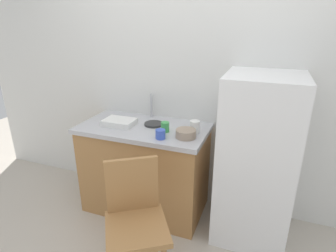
{
  "coord_description": "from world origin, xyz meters",
  "views": [
    {
      "loc": [
        0.69,
        -1.45,
        1.75
      ],
      "look_at": [
        -0.07,
        0.6,
        0.91
      ],
      "focal_mm": 29.53,
      "sensor_mm": 36.0,
      "label": 1
    }
  ],
  "objects_px": {
    "cup_white": "(195,127)",
    "terracotta_bowl": "(186,134)",
    "hotplate": "(154,124)",
    "cup_blue": "(160,134)",
    "cup_green": "(165,127)",
    "dish_tray": "(119,122)",
    "chair": "(135,219)",
    "refrigerator": "(256,160)"
  },
  "relations": [
    {
      "from": "refrigerator",
      "to": "hotplate",
      "type": "xyz_separation_m",
      "value": [
        -0.92,
        0.05,
        0.18
      ]
    },
    {
      "from": "hotplate",
      "to": "cup_white",
      "type": "bearing_deg",
      "value": -4.96
    },
    {
      "from": "terracotta_bowl",
      "to": "cup_green",
      "type": "height_order",
      "value": "cup_green"
    },
    {
      "from": "hotplate",
      "to": "cup_white",
      "type": "distance_m",
      "value": 0.39
    },
    {
      "from": "chair",
      "to": "hotplate",
      "type": "xyz_separation_m",
      "value": [
        -0.21,
        0.81,
        0.37
      ]
    },
    {
      "from": "terracotta_bowl",
      "to": "refrigerator",
      "type": "bearing_deg",
      "value": 12.17
    },
    {
      "from": "refrigerator",
      "to": "chair",
      "type": "bearing_deg",
      "value": -132.92
    },
    {
      "from": "refrigerator",
      "to": "terracotta_bowl",
      "type": "distance_m",
      "value": 0.61
    },
    {
      "from": "cup_blue",
      "to": "terracotta_bowl",
      "type": "bearing_deg",
      "value": 26.45
    },
    {
      "from": "hotplate",
      "to": "chair",
      "type": "bearing_deg",
      "value": -75.66
    },
    {
      "from": "terracotta_bowl",
      "to": "cup_white",
      "type": "distance_m",
      "value": 0.14
    },
    {
      "from": "terracotta_bowl",
      "to": "hotplate",
      "type": "bearing_deg",
      "value": 154.62
    },
    {
      "from": "terracotta_bowl",
      "to": "cup_green",
      "type": "bearing_deg",
      "value": 164.57
    },
    {
      "from": "refrigerator",
      "to": "chair",
      "type": "distance_m",
      "value": 1.06
    },
    {
      "from": "cup_blue",
      "to": "hotplate",
      "type": "bearing_deg",
      "value": 123.33
    },
    {
      "from": "hotplate",
      "to": "cup_blue",
      "type": "distance_m",
      "value": 0.31
    },
    {
      "from": "dish_tray",
      "to": "cup_green",
      "type": "xyz_separation_m",
      "value": [
        0.45,
        -0.01,
        0.02
      ]
    },
    {
      "from": "cup_blue",
      "to": "cup_white",
      "type": "xyz_separation_m",
      "value": [
        0.22,
        0.23,
        0.01
      ]
    },
    {
      "from": "refrigerator",
      "to": "cup_white",
      "type": "bearing_deg",
      "value": 178.53
    },
    {
      "from": "chair",
      "to": "hotplate",
      "type": "height_order",
      "value": "chair"
    },
    {
      "from": "hotplate",
      "to": "cup_green",
      "type": "bearing_deg",
      "value": -36.26
    },
    {
      "from": "chair",
      "to": "terracotta_bowl",
      "type": "height_order",
      "value": "terracotta_bowl"
    },
    {
      "from": "cup_green",
      "to": "dish_tray",
      "type": "bearing_deg",
      "value": 178.36
    },
    {
      "from": "dish_tray",
      "to": "cup_green",
      "type": "relative_size",
      "value": 3.25
    },
    {
      "from": "cup_white",
      "to": "terracotta_bowl",
      "type": "bearing_deg",
      "value": -105.17
    },
    {
      "from": "terracotta_bowl",
      "to": "dish_tray",
      "type": "bearing_deg",
      "value": 174.0
    },
    {
      "from": "cup_green",
      "to": "cup_white",
      "type": "xyz_separation_m",
      "value": [
        0.24,
        0.08,
        0.01
      ]
    },
    {
      "from": "hotplate",
      "to": "cup_green",
      "type": "xyz_separation_m",
      "value": [
        0.15,
        -0.11,
        0.03
      ]
    },
    {
      "from": "cup_white",
      "to": "cup_green",
      "type": "bearing_deg",
      "value": -161.62
    },
    {
      "from": "cup_white",
      "to": "dish_tray",
      "type": "bearing_deg",
      "value": -174.52
    },
    {
      "from": "hotplate",
      "to": "dish_tray",
      "type": "bearing_deg",
      "value": -161.34
    },
    {
      "from": "refrigerator",
      "to": "cup_green",
      "type": "xyz_separation_m",
      "value": [
        -0.76,
        -0.07,
        0.21
      ]
    },
    {
      "from": "hotplate",
      "to": "cup_blue",
      "type": "xyz_separation_m",
      "value": [
        0.17,
        -0.26,
        0.03
      ]
    },
    {
      "from": "chair",
      "to": "cup_green",
      "type": "height_order",
      "value": "cup_green"
    },
    {
      "from": "dish_tray",
      "to": "cup_white",
      "type": "height_order",
      "value": "cup_white"
    },
    {
      "from": "dish_tray",
      "to": "chair",
      "type": "bearing_deg",
      "value": -54.66
    },
    {
      "from": "chair",
      "to": "hotplate",
      "type": "relative_size",
      "value": 5.24
    },
    {
      "from": "terracotta_bowl",
      "to": "cup_blue",
      "type": "relative_size",
      "value": 2.05
    },
    {
      "from": "cup_blue",
      "to": "chair",
      "type": "bearing_deg",
      "value": -86.25
    },
    {
      "from": "chair",
      "to": "cup_blue",
      "type": "bearing_deg",
      "value": 60.3
    },
    {
      "from": "chair",
      "to": "cup_white",
      "type": "bearing_deg",
      "value": 43.17
    },
    {
      "from": "refrigerator",
      "to": "terracotta_bowl",
      "type": "height_order",
      "value": "refrigerator"
    }
  ]
}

